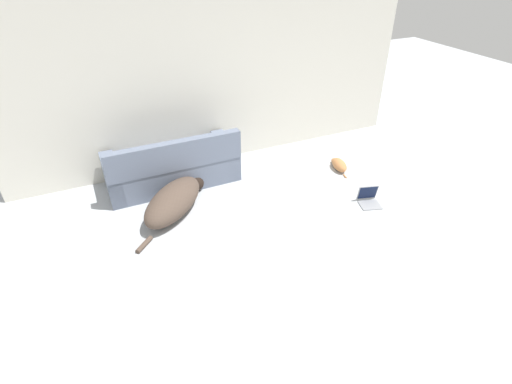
# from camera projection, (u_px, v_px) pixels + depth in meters

# --- Properties ---
(ground_plane) EXTENTS (20.00, 20.00, 0.00)m
(ground_plane) POSITION_uv_depth(u_px,v_px,m) (361.00, 330.00, 3.94)
(ground_plane) COLOR #ADB2B7
(wall_back) EXTENTS (6.70, 0.06, 2.71)m
(wall_back) POSITION_uv_depth(u_px,v_px,m) (217.00, 80.00, 6.24)
(wall_back) COLOR beige
(wall_back) RESTS_ON ground_plane
(couch) EXTENTS (1.98, 0.83, 0.84)m
(couch) POSITION_uv_depth(u_px,v_px,m) (173.00, 168.00, 6.10)
(couch) COLOR slate
(couch) RESTS_ON ground_plane
(dog) EXTENTS (1.28, 1.29, 0.41)m
(dog) POSITION_uv_depth(u_px,v_px,m) (174.00, 200.00, 5.48)
(dog) COLOR #4C3D33
(dog) RESTS_ON ground_plane
(cat) EXTENTS (0.27, 0.57, 0.17)m
(cat) POSITION_uv_depth(u_px,v_px,m) (339.00, 165.00, 6.58)
(cat) COLOR #BC7A47
(cat) RESTS_ON ground_plane
(laptop_open) EXTENTS (0.36, 0.37, 0.25)m
(laptop_open) POSITION_uv_depth(u_px,v_px,m) (369.00, 198.00, 5.76)
(laptop_open) COLOR gray
(laptop_open) RESTS_ON ground_plane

